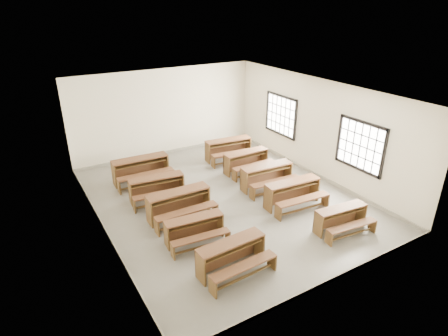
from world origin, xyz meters
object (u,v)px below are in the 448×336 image
desk_set_6 (293,192)px  desk_set_3 (157,187)px  desk_set_1 (195,228)px  desk_set_7 (267,175)px  desk_set_5 (342,217)px  desk_set_8 (247,160)px  desk_set_4 (141,168)px  desk_set_0 (232,254)px  desk_set_2 (179,203)px  desk_set_9 (229,148)px

desk_set_6 → desk_set_3: bearing=148.1°
desk_set_1 → desk_set_3: bearing=95.3°
desk_set_7 → desk_set_5: bearing=-82.2°
desk_set_8 → desk_set_4: bearing=161.3°
desk_set_5 → desk_set_7: 2.87m
desk_set_1 → desk_set_5: desk_set_1 is taller
desk_set_5 → desk_set_6: (-0.23, 1.61, 0.06)m
desk_set_0 → desk_set_6: size_ratio=0.94×
desk_set_4 → desk_set_8: bearing=-16.2°
desk_set_3 → desk_set_7: size_ratio=0.98×
desk_set_0 → desk_set_3: bearing=90.4°
desk_set_1 → desk_set_2: (0.15, 1.20, 0.07)m
desk_set_4 → desk_set_6: bearing=-47.5°
desk_set_0 → desk_set_7: size_ratio=0.94×
desk_set_4 → desk_set_9: bearing=4.1°
desk_set_1 → desk_set_3: size_ratio=0.89×
desk_set_3 → desk_set_8: size_ratio=1.05×
desk_set_2 → desk_set_5: desk_set_2 is taller
desk_set_1 → desk_set_2: size_ratio=0.87×
desk_set_4 → desk_set_2: bearing=-85.3°
desk_set_1 → desk_set_5: size_ratio=1.01×
desk_set_7 → desk_set_1: bearing=-152.5°
desk_set_2 → desk_set_8: bearing=26.3°
desk_set_6 → desk_set_8: size_ratio=1.07×
desk_set_1 → desk_set_3: desk_set_3 is taller
desk_set_3 → desk_set_9: bearing=31.2°
desk_set_0 → desk_set_7: (3.01, 2.78, 0.02)m
desk_set_8 → desk_set_7: bearing=-96.4°
desk_set_0 → desk_set_8: 5.20m
desk_set_6 → desk_set_7: size_ratio=1.00×
desk_set_9 → desk_set_4: bearing=-171.8°
desk_set_2 → desk_set_5: (3.28, -2.66, -0.08)m
desk_set_1 → desk_set_8: size_ratio=0.94×
desk_set_0 → desk_set_4: bearing=89.4°
desk_set_5 → desk_set_9: size_ratio=0.83×
desk_set_2 → desk_set_0: bearing=-88.1°
desk_set_3 → desk_set_7: 3.39m
desk_set_9 → desk_set_1: bearing=-124.5°
desk_set_1 → desk_set_5: 3.72m
desk_set_0 → desk_set_2: (-0.07, 2.57, 0.04)m
desk_set_7 → desk_set_8: desk_set_7 is taller
desk_set_1 → desk_set_7: size_ratio=0.87×
desk_set_2 → desk_set_6: desk_set_2 is taller
desk_set_6 → desk_set_8: bearing=90.1°
desk_set_0 → desk_set_6: bearing=24.2°
desk_set_3 → desk_set_5: (3.42, -3.91, -0.05)m
desk_set_7 → desk_set_8: (0.14, 1.35, -0.02)m
desk_set_6 → desk_set_0: bearing=-149.1°
desk_set_1 → desk_set_7: desk_set_7 is taller
desk_set_0 → desk_set_9: (3.18, 5.36, 0.04)m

